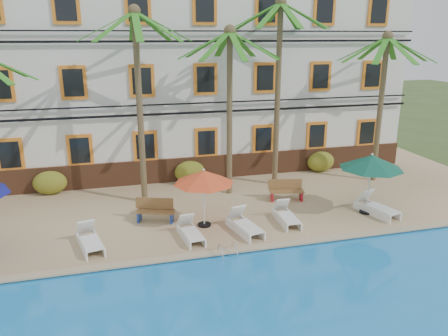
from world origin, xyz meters
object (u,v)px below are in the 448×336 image
object	(u,v)px
palm_b	(138,81)
palm_e	(383,86)
palm_d	(279,69)
lounger_b	(90,240)
palm_c	(230,88)
lounger_e	(286,216)
pool_ladder	(228,254)
lounger_d	(244,225)
umbrella_red	(204,177)
lounger_f	(376,207)
bench_right	(286,190)
umbrella_green	(371,162)
lounger_c	(190,232)
bench_left	(156,210)

from	to	relation	value
palm_b	palm_e	size ratio (longest dim) A/B	1.13
palm_d	lounger_b	world-z (taller)	palm_d
palm_c	palm_d	world-z (taller)	palm_d
lounger_e	pool_ladder	distance (m)	3.46
lounger_d	pool_ladder	size ratio (longest dim) A/B	2.66
umbrella_red	lounger_e	bearing A→B (deg)	-9.19
palm_c	lounger_f	bearing A→B (deg)	-37.35
palm_e	lounger_f	distance (m)	6.34
palm_b	palm_d	bearing A→B (deg)	7.09
palm_d	lounger_b	bearing A→B (deg)	-151.22
palm_d	lounger_d	size ratio (longest dim) A/B	4.38
lounger_d	bench_right	xyz separation A→B (m)	(2.79, 2.68, 0.18)
umbrella_green	lounger_d	bearing A→B (deg)	-175.19
pool_ladder	bench_right	bearing A→B (deg)	47.30
lounger_f	palm_b	bearing A→B (deg)	157.18
lounger_f	bench_right	bearing A→B (deg)	140.69
palm_d	lounger_f	xyz separation A→B (m)	(2.64, -4.60, -5.23)
palm_e	lounger_e	world-z (taller)	palm_e
palm_d	pool_ladder	distance (m)	9.37
palm_b	palm_c	size ratio (longest dim) A/B	1.10
lounger_d	lounger_f	distance (m)	5.73
umbrella_green	lounger_f	xyz separation A→B (m)	(0.30, -0.19, -1.87)
lounger_f	palm_d	bearing A→B (deg)	119.89
lounger_d	bench_right	size ratio (longest dim) A/B	1.26
palm_e	pool_ladder	distance (m)	11.74
lounger_e	umbrella_red	bearing A→B (deg)	170.81
palm_e	lounger_f	size ratio (longest dim) A/B	3.54
lounger_c	lounger_f	xyz separation A→B (m)	(7.77, 0.31, 0.04)
palm_d	bench_right	size ratio (longest dim) A/B	5.53
palm_d	palm_c	bearing A→B (deg)	-165.02
palm_b	lounger_b	bearing A→B (deg)	-119.29
palm_c	lounger_e	bearing A→B (deg)	-71.58
lounger_d	bench_left	distance (m)	3.57
umbrella_green	bench_right	bearing A→B (deg)	139.97
palm_e	lounger_b	xyz separation A→B (m)	(-13.63, -4.01, -4.41)
umbrella_green	bench_left	distance (m)	8.77
lounger_c	bench_left	distance (m)	2.15
umbrella_red	lounger_e	world-z (taller)	umbrella_red
umbrella_red	lounger_d	size ratio (longest dim) A/B	1.16
palm_b	lounger_b	world-z (taller)	palm_b
lounger_d	umbrella_green	bearing A→B (deg)	4.81
lounger_b	bench_left	size ratio (longest dim) A/B	1.21
palm_e	lounger_c	xyz separation A→B (m)	(-10.16, -4.20, -4.43)
bench_left	palm_d	bearing A→B (deg)	26.23
bench_left	lounger_c	bearing A→B (deg)	-61.36
palm_b	lounger_e	world-z (taller)	palm_b
palm_e	lounger_f	world-z (taller)	palm_e
lounger_c	lounger_e	bearing A→B (deg)	6.58
palm_e	bench_right	bearing A→B (deg)	-164.49
palm_e	palm_d	bearing A→B (deg)	172.01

